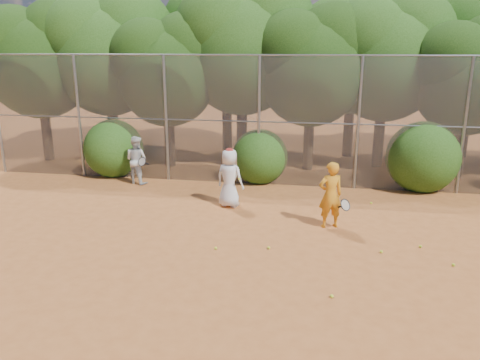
# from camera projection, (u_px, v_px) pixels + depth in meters

# --- Properties ---
(ground) EXTENTS (80.00, 80.00, 0.00)m
(ground) POSITION_uv_depth(u_px,v_px,m) (269.00, 270.00, 9.18)
(ground) COLOR #A65725
(ground) RESTS_ON ground
(fence_back) EXTENTS (20.05, 0.09, 4.03)m
(fence_back) POSITION_uv_depth(u_px,v_px,m) (287.00, 121.00, 14.33)
(fence_back) COLOR gray
(fence_back) RESTS_ON ground
(tree_0) EXTENTS (4.38, 3.81, 6.00)m
(tree_0) POSITION_uv_depth(u_px,v_px,m) (40.00, 55.00, 17.25)
(tree_0) COLOR black
(tree_0) RESTS_ON ground
(tree_1) EXTENTS (4.64, 4.03, 6.35)m
(tree_1) POSITION_uv_depth(u_px,v_px,m) (109.00, 49.00, 17.26)
(tree_1) COLOR black
(tree_1) RESTS_ON ground
(tree_2) EXTENTS (3.99, 3.47, 5.47)m
(tree_2) POSITION_uv_depth(u_px,v_px,m) (168.00, 66.00, 16.34)
(tree_2) COLOR black
(tree_2) RESTS_ON ground
(tree_3) EXTENTS (4.89, 4.26, 6.70)m
(tree_3) POSITION_uv_depth(u_px,v_px,m) (244.00, 42.00, 16.67)
(tree_3) COLOR black
(tree_3) RESTS_ON ground
(tree_4) EXTENTS (4.19, 3.64, 5.73)m
(tree_4) POSITION_uv_depth(u_px,v_px,m) (313.00, 61.00, 15.87)
(tree_4) COLOR black
(tree_4) RESTS_ON ground
(tree_5) EXTENTS (4.51, 3.92, 6.17)m
(tree_5) POSITION_uv_depth(u_px,v_px,m) (387.00, 53.00, 16.15)
(tree_5) COLOR black
(tree_5) RESTS_ON ground
(tree_6) EXTENTS (3.86, 3.36, 5.29)m
(tree_6) POSITION_uv_depth(u_px,v_px,m) (470.00, 72.00, 14.95)
(tree_6) COLOR black
(tree_6) RESTS_ON ground
(tree_9) EXTENTS (4.83, 4.20, 6.62)m
(tree_9) POSITION_uv_depth(u_px,v_px,m) (110.00, 44.00, 19.55)
(tree_9) COLOR black
(tree_9) RESTS_ON ground
(tree_10) EXTENTS (5.15, 4.48, 7.06)m
(tree_10) POSITION_uv_depth(u_px,v_px,m) (228.00, 37.00, 18.86)
(tree_10) COLOR black
(tree_10) RESTS_ON ground
(tree_11) EXTENTS (4.64, 4.03, 6.35)m
(tree_11) POSITION_uv_depth(u_px,v_px,m) (355.00, 49.00, 17.80)
(tree_11) COLOR black
(tree_11) RESTS_ON ground
(tree_12) EXTENTS (5.02, 4.37, 6.88)m
(tree_12) POSITION_uv_depth(u_px,v_px,m) (477.00, 39.00, 17.55)
(tree_12) COLOR black
(tree_12) RESTS_ON ground
(bush_0) EXTENTS (2.00, 2.00, 2.00)m
(bush_0) POSITION_uv_depth(u_px,v_px,m) (114.00, 146.00, 15.85)
(bush_0) COLOR #214812
(bush_0) RESTS_ON ground
(bush_1) EXTENTS (1.80, 1.80, 1.80)m
(bush_1) POSITION_uv_depth(u_px,v_px,m) (260.00, 154.00, 15.07)
(bush_1) COLOR #214812
(bush_1) RESTS_ON ground
(bush_2) EXTENTS (2.20, 2.20, 2.20)m
(bush_2) POSITION_uv_depth(u_px,v_px,m) (423.00, 154.00, 14.21)
(bush_2) COLOR #214812
(bush_2) RESTS_ON ground
(player_yellow) EXTENTS (0.86, 0.65, 1.63)m
(player_yellow) POSITION_uv_depth(u_px,v_px,m) (331.00, 195.00, 11.19)
(player_yellow) COLOR orange
(player_yellow) RESTS_ON ground
(player_teen) EXTENTS (0.90, 0.73, 1.63)m
(player_teen) POSITION_uv_depth(u_px,v_px,m) (230.00, 178.00, 12.68)
(player_teen) COLOR silver
(player_teen) RESTS_ON ground
(player_white) EXTENTS (0.92, 0.82, 1.54)m
(player_white) POSITION_uv_depth(u_px,v_px,m) (137.00, 160.00, 14.87)
(player_white) COLOR silver
(player_white) RESTS_ON ground
(ball_0) EXTENTS (0.07, 0.07, 0.07)m
(ball_0) POSITION_uv_depth(u_px,v_px,m) (381.00, 252.00, 9.94)
(ball_0) COLOR #C4D526
(ball_0) RESTS_ON ground
(ball_1) EXTENTS (0.07, 0.07, 0.07)m
(ball_1) POSITION_uv_depth(u_px,v_px,m) (420.00, 246.00, 10.20)
(ball_1) COLOR #C4D526
(ball_1) RESTS_ON ground
(ball_2) EXTENTS (0.07, 0.07, 0.07)m
(ball_2) POSITION_uv_depth(u_px,v_px,m) (332.00, 296.00, 8.16)
(ball_2) COLOR #C4D526
(ball_2) RESTS_ON ground
(ball_3) EXTENTS (0.07, 0.07, 0.07)m
(ball_3) POSITION_uv_depth(u_px,v_px,m) (453.00, 265.00, 9.33)
(ball_3) COLOR #C4D526
(ball_3) RESTS_ON ground
(ball_4) EXTENTS (0.07, 0.07, 0.07)m
(ball_4) POSITION_uv_depth(u_px,v_px,m) (216.00, 248.00, 10.11)
(ball_4) COLOR #C4D526
(ball_4) RESTS_ON ground
(ball_5) EXTENTS (0.07, 0.07, 0.07)m
(ball_5) POSITION_uv_depth(u_px,v_px,m) (371.00, 203.00, 13.04)
(ball_5) COLOR #C4D526
(ball_5) RESTS_ON ground
(ball_6) EXTENTS (0.07, 0.07, 0.07)m
(ball_6) POSITION_uv_depth(u_px,v_px,m) (269.00, 248.00, 10.13)
(ball_6) COLOR #C4D526
(ball_6) RESTS_ON ground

